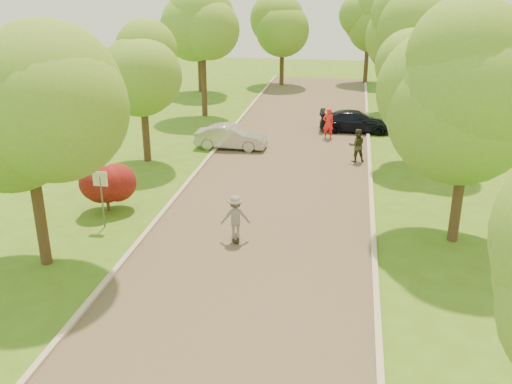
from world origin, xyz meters
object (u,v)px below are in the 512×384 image
Objects in this scene: person_olive at (357,145)px; person_striped at (328,124)px; longboard at (236,238)px; dark_sedan at (356,121)px; street_sign at (101,188)px; silver_sedan at (231,137)px; skateboarder at (235,217)px.

person_striped is at bearing -80.88° from person_olive.
dark_sedan is at bearing -119.09° from longboard.
longboard is (5.04, -0.29, -1.48)m from street_sign.
skateboarder reaches higher than silver_sedan.
skateboarder is (2.54, -11.13, 0.27)m from silver_sedan.
dark_sedan is 5.95m from person_olive.
street_sign is at bearing -18.00° from longboard.
longboard is 0.50× the size of person_olive.
person_striped is at bearing 139.27° from dark_sedan.
dark_sedan is 16.32m from longboard.
skateboarder reaches higher than dark_sedan.
person_olive is at bearing -99.64° from silver_sedan.
silver_sedan is at bearing 124.96° from dark_sedan.
person_striped is at bearing -114.84° from longboard.
person_striped reaches higher than longboard.
longboard is at bearing -3.31° from street_sign.
longboard is at bearing 61.59° from person_striped.
person_olive reaches higher than skateboarder.
skateboarder is at bearing -99.93° from longboard.
street_sign is 15.64m from person_striped.
street_sign is 18.01m from dark_sedan.
skateboarder is 10.69m from person_olive.
skateboarder is 14.19m from person_striped.
dark_sedan is 5.07× the size of longboard.
street_sign is at bearing 168.14° from silver_sedan.
silver_sedan is at bearing -91.82° from skateboarder.
silver_sedan is 2.18× the size of person_striped.
silver_sedan reaches higher than longboard.
person_olive is (0.08, -5.95, 0.23)m from dark_sedan.
skateboarder reaches higher than longboard.
dark_sedan is at bearing -101.79° from person_olive.
dark_sedan is (6.60, 4.68, -0.01)m from silver_sedan.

